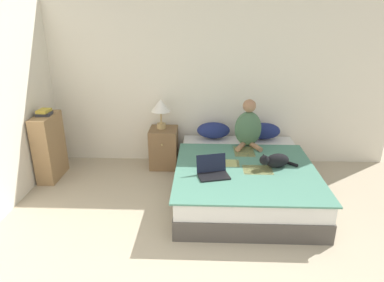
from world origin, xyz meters
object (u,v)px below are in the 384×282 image
object	(u,v)px
laptop_open	(213,172)
bookshelf	(50,147)
bed	(243,179)
pillow_far	(264,131)
person_sitting	(248,127)
table_lamp	(161,107)
nightstand	(164,148)
book_stack_top	(44,112)
pillow_near	(214,130)
cat_tabby	(275,160)

from	to	relation	value
laptop_open	bookshelf	xyz separation A→B (m)	(-2.31, 0.79, -0.04)
bed	pillow_far	distance (m)	1.03
person_sitting	table_lamp	distance (m)	1.32
bed	nightstand	world-z (taller)	nightstand
laptop_open	nightstand	size ratio (longest dim) A/B	0.67
bed	bookshelf	world-z (taller)	bookshelf
book_stack_top	pillow_far	bearing A→B (deg)	9.02
bed	book_stack_top	world-z (taller)	book_stack_top
pillow_far	nightstand	bearing A→B (deg)	-177.99
bed	person_sitting	size ratio (longest dim) A/B	3.10
nightstand	laptop_open	bearing A→B (deg)	-59.34
pillow_near	table_lamp	bearing A→B (deg)	-178.18
bed	person_sitting	bearing A→B (deg)	80.14
table_lamp	bookshelf	distance (m)	1.69
pillow_near	cat_tabby	distance (m)	1.27
cat_tabby	table_lamp	size ratio (longest dim) A/B	1.12
person_sitting	laptop_open	bearing A→B (deg)	-117.70
pillow_near	bookshelf	size ratio (longest dim) A/B	0.53
pillow_far	bookshelf	distance (m)	3.14
person_sitting	nightstand	world-z (taller)	person_sitting
person_sitting	cat_tabby	size ratio (longest dim) A/B	1.36
person_sitting	cat_tabby	distance (m)	0.80
person_sitting	cat_tabby	bearing A→B (deg)	-70.18
pillow_far	laptop_open	size ratio (longest dim) A/B	1.22
bed	bookshelf	size ratio (longest dim) A/B	2.24
pillow_near	cat_tabby	bearing A→B (deg)	-54.05
cat_tabby	nightstand	size ratio (longest dim) A/B	0.82
pillow_far	bookshelf	xyz separation A→B (m)	(-3.10, -0.49, -0.11)
bed	pillow_far	size ratio (longest dim) A/B	4.23
laptop_open	book_stack_top	distance (m)	2.48
person_sitting	bookshelf	world-z (taller)	person_sitting
pillow_far	table_lamp	xyz separation A→B (m)	(-1.55, -0.03, 0.36)
pillow_far	book_stack_top	xyz separation A→B (m)	(-3.10, -0.49, 0.40)
bed	laptop_open	bearing A→B (deg)	-136.80
laptop_open	bookshelf	world-z (taller)	bookshelf
pillow_near	laptop_open	world-z (taller)	pillow_near
table_lamp	nightstand	bearing A→B (deg)	-41.64
nightstand	pillow_near	bearing A→B (deg)	4.00
bed	book_stack_top	size ratio (longest dim) A/B	10.14
pillow_near	book_stack_top	xyz separation A→B (m)	(-2.34, -0.49, 0.40)
nightstand	bookshelf	size ratio (longest dim) A/B	0.65
person_sitting	table_lamp	xyz separation A→B (m)	(-1.27, 0.27, 0.20)
pillow_far	book_stack_top	distance (m)	3.16
book_stack_top	bookshelf	bearing A→B (deg)	-172.15
cat_tabby	bed	bearing A→B (deg)	-37.98
bed	cat_tabby	distance (m)	0.51
bookshelf	person_sitting	bearing A→B (deg)	3.89
nightstand	book_stack_top	size ratio (longest dim) A/B	2.94
person_sitting	bookshelf	xyz separation A→B (m)	(-2.82, -0.19, -0.27)
laptop_open	bed	bearing A→B (deg)	29.04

